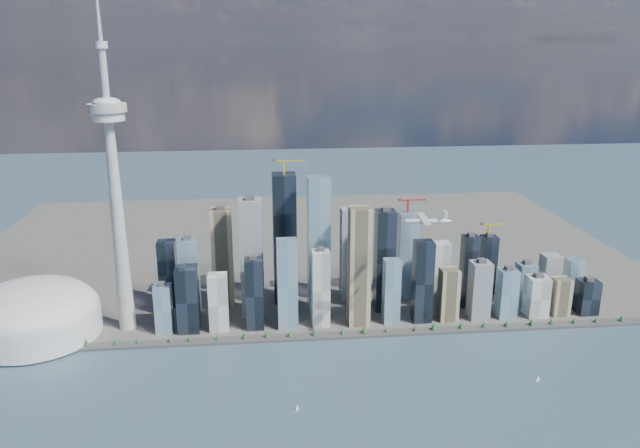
{
  "coord_description": "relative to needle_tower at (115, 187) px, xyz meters",
  "views": [
    {
      "loc": [
        -84.41,
        -634.7,
        451.13
      ],
      "look_at": [
        6.98,
        260.0,
        183.45
      ],
      "focal_mm": 35.0,
      "sensor_mm": 36.0,
      "label": 1
    }
  ],
  "objects": [
    {
      "name": "dome_stadium",
      "position": [
        -140.0,
        -10.0,
        -196.4
      ],
      "size": [
        200.0,
        200.0,
        86.0
      ],
      "color": "#B9B9B9",
      "rests_on": "land"
    },
    {
      "name": "airplane",
      "position": [
        452.01,
        -117.55,
        -31.79
      ],
      "size": [
        70.57,
        62.5,
        17.19
      ],
      "rotation": [
        0.0,
        0.0,
        -0.1
      ],
      "color": "silver",
      "rests_on": "ground"
    },
    {
      "name": "land",
      "position": [
        300.0,
        390.0,
        -234.34
      ],
      "size": [
        1400.0,
        900.0,
        3.0
      ],
      "primitive_type": "cube",
      "color": "#4C4C47",
      "rests_on": "ground"
    },
    {
      "name": "shoreline_trees",
      "position": [
        300.0,
        -60.0,
        -227.06
      ],
      "size": [
        960.53,
        7.2,
        8.8
      ],
      "color": "#3F2D1E",
      "rests_on": "seawall"
    },
    {
      "name": "skyscraper_cluster",
      "position": [
        359.62,
        26.82,
        -156.39
      ],
      "size": [
        736.0,
        142.0,
        256.16
      ],
      "color": "black",
      "rests_on": "land"
    },
    {
      "name": "sailboat_west",
      "position": [
        256.55,
        -257.57,
        -233.0
      ],
      "size": [
        6.18,
        3.82,
        8.85
      ],
      "rotation": [
        0.0,
        0.0,
        0.42
      ],
      "color": "silver",
      "rests_on": "ground"
    },
    {
      "name": "seawall",
      "position": [
        300.0,
        -60.0,
        -233.84
      ],
      "size": [
        1100.0,
        22.0,
        4.0
      ],
      "primitive_type": "cube",
      "color": "#383838",
      "rests_on": "ground"
    },
    {
      "name": "sailboat_east",
      "position": [
        590.43,
        -220.52,
        -232.72
      ],
      "size": [
        7.05,
        2.9,
        9.73
      ],
      "rotation": [
        0.0,
        0.0,
        0.18
      ],
      "color": "silver",
      "rests_on": "ground"
    },
    {
      "name": "needle_tower",
      "position": [
        0.0,
        0.0,
        0.0
      ],
      "size": [
        56.0,
        56.0,
        550.5
      ],
      "color": "gray",
      "rests_on": "land"
    },
    {
      "name": "ground",
      "position": [
        300.0,
        -310.0,
        -235.84
      ],
      "size": [
        4000.0,
        4000.0,
        0.0
      ],
      "primitive_type": "plane",
      "color": "#36535F",
      "rests_on": "ground"
    }
  ]
}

